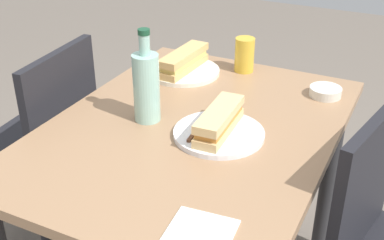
{
  "coord_description": "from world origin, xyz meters",
  "views": [
    {
      "loc": [
        -1.15,
        -0.57,
        1.45
      ],
      "look_at": [
        0.0,
        0.0,
        0.75
      ],
      "focal_mm": 47.2,
      "sensor_mm": 36.0,
      "label": 1
    }
  ],
  "objects_px": {
    "chair_far": "(45,145)",
    "knife_near": "(198,128)",
    "baguette_sandwich_far": "(184,60)",
    "water_bottle": "(146,86)",
    "olive_bowl": "(325,92)",
    "plate_near": "(219,134)",
    "beer_glass": "(245,55)",
    "dining_table": "(192,160)",
    "plate_far": "(184,71)",
    "baguette_sandwich_near": "(219,121)",
    "knife_far": "(168,67)"
  },
  "relations": [
    {
      "from": "chair_far",
      "to": "knife_near",
      "type": "distance_m",
      "value": 0.68
    },
    {
      "from": "baguette_sandwich_far",
      "to": "water_bottle",
      "type": "distance_m",
      "value": 0.37
    },
    {
      "from": "chair_far",
      "to": "olive_bowl",
      "type": "distance_m",
      "value": 1.0
    },
    {
      "from": "chair_far",
      "to": "water_bottle",
      "type": "xyz_separation_m",
      "value": [
        -0.03,
        -0.46,
        0.34
      ]
    },
    {
      "from": "water_bottle",
      "to": "chair_far",
      "type": "bearing_deg",
      "value": 86.67
    },
    {
      "from": "plate_near",
      "to": "beer_glass",
      "type": "height_order",
      "value": "beer_glass"
    },
    {
      "from": "chair_far",
      "to": "beer_glass",
      "type": "relative_size",
      "value": 7.07
    },
    {
      "from": "dining_table",
      "to": "chair_far",
      "type": "bearing_deg",
      "value": 89.4
    },
    {
      "from": "chair_far",
      "to": "plate_far",
      "type": "relative_size",
      "value": 3.39
    },
    {
      "from": "beer_glass",
      "to": "plate_far",
      "type": "bearing_deg",
      "value": 122.08
    },
    {
      "from": "dining_table",
      "to": "olive_bowl",
      "type": "bearing_deg",
      "value": -38.82
    },
    {
      "from": "knife_near",
      "to": "water_bottle",
      "type": "bearing_deg",
      "value": 85.99
    },
    {
      "from": "dining_table",
      "to": "beer_glass",
      "type": "relative_size",
      "value": 8.71
    },
    {
      "from": "chair_far",
      "to": "knife_near",
      "type": "relative_size",
      "value": 4.85
    },
    {
      "from": "dining_table",
      "to": "plate_far",
      "type": "height_order",
      "value": "plate_far"
    },
    {
      "from": "knife_near",
      "to": "plate_far",
      "type": "xyz_separation_m",
      "value": [
        0.37,
        0.24,
        -0.01
      ]
    },
    {
      "from": "dining_table",
      "to": "knife_near",
      "type": "height_order",
      "value": "knife_near"
    },
    {
      "from": "plate_near",
      "to": "baguette_sandwich_near",
      "type": "distance_m",
      "value": 0.04
    },
    {
      "from": "plate_near",
      "to": "olive_bowl",
      "type": "relative_size",
      "value": 2.48
    },
    {
      "from": "knife_near",
      "to": "olive_bowl",
      "type": "bearing_deg",
      "value": -33.06
    },
    {
      "from": "plate_far",
      "to": "knife_far",
      "type": "bearing_deg",
      "value": 98.2
    },
    {
      "from": "water_bottle",
      "to": "olive_bowl",
      "type": "xyz_separation_m",
      "value": [
        0.4,
        -0.44,
        -0.1
      ]
    },
    {
      "from": "dining_table",
      "to": "knife_near",
      "type": "distance_m",
      "value": 0.15
    },
    {
      "from": "olive_bowl",
      "to": "knife_far",
      "type": "bearing_deg",
      "value": 94.58
    },
    {
      "from": "plate_near",
      "to": "water_bottle",
      "type": "xyz_separation_m",
      "value": [
        -0.0,
        0.23,
        0.1
      ]
    },
    {
      "from": "plate_near",
      "to": "baguette_sandwich_far",
      "type": "relative_size",
      "value": 1.03
    },
    {
      "from": "dining_table",
      "to": "chair_far",
      "type": "distance_m",
      "value": 0.61
    },
    {
      "from": "dining_table",
      "to": "plate_near",
      "type": "distance_m",
      "value": 0.16
    },
    {
      "from": "plate_far",
      "to": "baguette_sandwich_far",
      "type": "bearing_deg",
      "value": 90.0
    },
    {
      "from": "chair_far",
      "to": "knife_far",
      "type": "distance_m",
      "value": 0.53
    },
    {
      "from": "dining_table",
      "to": "baguette_sandwich_near",
      "type": "height_order",
      "value": "baguette_sandwich_near"
    },
    {
      "from": "baguette_sandwich_far",
      "to": "olive_bowl",
      "type": "bearing_deg",
      "value": -85.85
    },
    {
      "from": "baguette_sandwich_near",
      "to": "beer_glass",
      "type": "bearing_deg",
      "value": 12.74
    },
    {
      "from": "plate_far",
      "to": "baguette_sandwich_far",
      "type": "relative_size",
      "value": 1.03
    },
    {
      "from": "knife_far",
      "to": "beer_glass",
      "type": "xyz_separation_m",
      "value": [
        0.12,
        -0.24,
        0.04
      ]
    },
    {
      "from": "baguette_sandwich_near",
      "to": "plate_far",
      "type": "bearing_deg",
      "value": 39.4
    },
    {
      "from": "knife_near",
      "to": "dining_table",
      "type": "bearing_deg",
      "value": 48.0
    },
    {
      "from": "baguette_sandwich_far",
      "to": "water_bottle",
      "type": "xyz_separation_m",
      "value": [
        -0.36,
        -0.06,
        0.06
      ]
    },
    {
      "from": "baguette_sandwich_near",
      "to": "olive_bowl",
      "type": "distance_m",
      "value": 0.45
    },
    {
      "from": "baguette_sandwich_far",
      "to": "olive_bowl",
      "type": "height_order",
      "value": "baguette_sandwich_far"
    },
    {
      "from": "baguette_sandwich_near",
      "to": "plate_far",
      "type": "xyz_separation_m",
      "value": [
        0.36,
        0.29,
        -0.04
      ]
    },
    {
      "from": "chair_far",
      "to": "knife_far",
      "type": "bearing_deg",
      "value": -46.28
    },
    {
      "from": "plate_near",
      "to": "olive_bowl",
      "type": "xyz_separation_m",
      "value": [
        0.39,
        -0.21,
        0.01
      ]
    },
    {
      "from": "knife_far",
      "to": "olive_bowl",
      "type": "relative_size",
      "value": 1.74
    },
    {
      "from": "plate_near",
      "to": "water_bottle",
      "type": "distance_m",
      "value": 0.25
    },
    {
      "from": "knife_far",
      "to": "baguette_sandwich_far",
      "type": "bearing_deg",
      "value": -81.8
    },
    {
      "from": "baguette_sandwich_far",
      "to": "beer_glass",
      "type": "bearing_deg",
      "value": -57.92
    },
    {
      "from": "knife_near",
      "to": "baguette_sandwich_near",
      "type": "bearing_deg",
      "value": -75.69
    },
    {
      "from": "water_bottle",
      "to": "beer_glass",
      "type": "relative_size",
      "value": 2.26
    },
    {
      "from": "baguette_sandwich_near",
      "to": "baguette_sandwich_far",
      "type": "xyz_separation_m",
      "value": [
        0.36,
        0.29,
        0.0
      ]
    }
  ]
}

